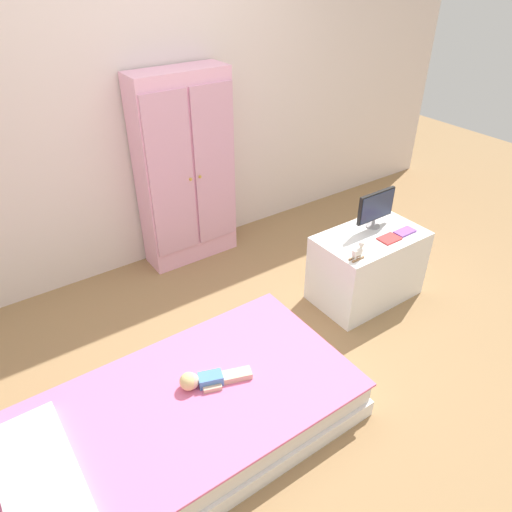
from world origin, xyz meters
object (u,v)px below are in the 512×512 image
book_purple (405,232)px  tv_stand (367,266)px  rocking_horse_toy (358,251)px  tv_monitor (376,207)px  book_red (389,239)px  bed (185,418)px  doll (202,380)px  wardrobe (186,171)px

book_purple → tv_stand: bearing=154.0°
rocking_horse_toy → tv_monitor: bearing=30.9°
tv_monitor → book_purple: size_ratio=2.12×
book_red → rocking_horse_toy: bearing=-172.2°
tv_monitor → book_purple: bearing=-57.0°
book_red → bed: bearing=-172.9°
doll → tv_monitor: (1.63, 0.36, 0.40)m
wardrobe → book_red: bearing=-58.3°
wardrobe → tv_stand: size_ratio=1.96×
rocking_horse_toy → book_purple: (0.51, 0.05, -0.05)m
tv_stand → book_red: 0.29m
doll → tv_stand: (1.53, 0.28, -0.02)m
tv_stand → tv_monitor: 0.44m
tv_stand → rocking_horse_toy: size_ratio=6.31×
bed → wardrobe: size_ratio=1.21×
tv_stand → tv_monitor: bearing=39.8°
book_red → wardrobe: bearing=121.7°
rocking_horse_toy → book_red: rocking_horse_toy is taller
bed → rocking_horse_toy: (1.38, 0.17, 0.46)m
tv_monitor → doll: bearing=-167.7°
tv_stand → book_red: bearing=-61.4°
bed → tv_monitor: bearing=12.8°
book_purple → book_red: bearing=180.0°
tv_stand → tv_monitor: tv_monitor is taller
tv_monitor → rocking_horse_toy: tv_monitor is taller
bed → wardrobe: (0.89, 1.57, 0.64)m
tv_stand → book_red: size_ratio=5.24×
doll → book_red: bearing=6.1°
bed → rocking_horse_toy: size_ratio=14.98×
wardrobe → book_purple: wardrobe is taller
bed → tv_stand: (1.68, 0.32, 0.14)m
book_red → book_purple: size_ratio=0.95×
rocking_horse_toy → book_red: size_ratio=0.83×
doll → wardrobe: size_ratio=0.25×
bed → book_purple: bearing=6.5°
bed → tv_monitor: 1.90m
rocking_horse_toy → book_purple: 0.52m
wardrobe → book_purple: 1.70m
tv_stand → doll: bearing=-169.8°
rocking_horse_toy → book_purple: bearing=5.4°
bed → book_red: size_ratio=12.43×
tv_stand → rocking_horse_toy: bearing=-152.4°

